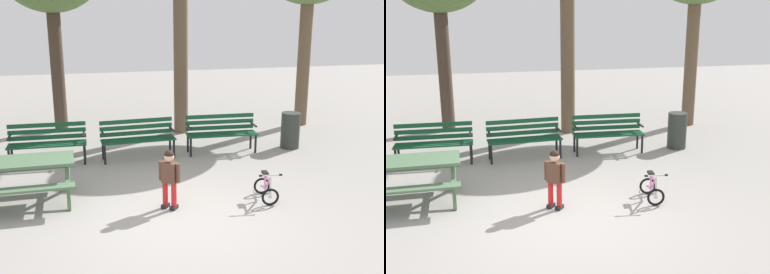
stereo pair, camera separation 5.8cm
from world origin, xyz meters
The scene contains 8 objects.
ground centered at (0.00, 0.00, 0.00)m, with size 36.00×36.00×0.00m, color gray.
picnic_table centered at (-2.42, 1.21, 0.59)m, with size 1.82×1.37×0.79m.
park_bench_far_left centered at (-2.07, 3.34, 0.51)m, with size 1.61×0.50×0.85m.
park_bench_left centered at (-0.18, 3.25, 0.51)m, with size 1.62×0.53×0.85m.
park_bench_right centered at (1.73, 3.27, 0.51)m, with size 1.62×0.54×0.85m.
child_standing centered at (-0.03, 0.42, 0.58)m, with size 0.31×0.28×1.00m.
kids_bicycle centered at (1.65, 0.40, 0.20)m, with size 0.42×0.59×0.54m.
trash_bin centered at (3.41, 3.19, 0.42)m, with size 0.44×0.44×0.84m, color #2D332D.
Camera 2 is at (-1.32, -6.58, 3.16)m, focal length 43.69 mm.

